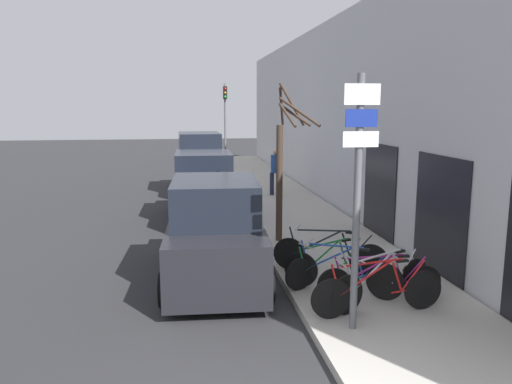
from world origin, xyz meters
TOP-DOWN VIEW (x-y plane):
  - ground_plane at (0.00, 11.20)m, footprint 80.00×80.00m
  - sidewalk_curb at (2.60, 14.00)m, footprint 3.20×32.00m
  - building_facade at (4.35, 13.91)m, footprint 0.23×32.00m
  - signpost at (1.64, 2.93)m, footprint 0.54×0.13m
  - bicycle_0 at (2.22, 3.39)m, footprint 2.32×0.44m
  - bicycle_1 at (2.44, 3.76)m, footprint 2.12×0.95m
  - bicycle_2 at (2.48, 3.96)m, footprint 2.24×0.44m
  - bicycle_3 at (1.92, 4.39)m, footprint 1.87×1.31m
  - bicycle_4 at (1.88, 4.94)m, footprint 1.97×0.89m
  - bicycle_5 at (2.02, 5.48)m, footprint 2.14×1.02m
  - parked_car_0 at (-0.28, 5.87)m, footprint 2.23×4.44m
  - parked_car_1 at (-0.25, 11.56)m, footprint 2.17×4.29m
  - parked_car_2 at (-0.18, 16.67)m, footprint 2.10×4.63m
  - pedestrian_near at (2.66, 14.64)m, footprint 0.46×0.40m
  - street_tree at (1.55, 8.09)m, footprint 0.91×1.65m
  - traffic_light at (1.35, 21.61)m, footprint 0.20×0.30m

SIDE VIEW (x-z plane):
  - ground_plane at x=0.00m, z-range 0.00..0.00m
  - sidewalk_curb at x=2.60m, z-range 0.00..0.15m
  - bicycle_2 at x=2.48m, z-range 0.10..0.93m
  - bicycle_4 at x=1.88m, z-range 0.09..0.94m
  - bicycle_3 at x=1.92m, z-range 0.08..1.00m
  - bicycle_0 at x=2.22m, z-range 0.08..1.01m
  - bicycle_1 at x=2.44m, z-range 0.08..1.01m
  - bicycle_5 at x=2.02m, z-range 0.08..1.02m
  - parked_car_0 at x=-0.28m, z-range -0.10..2.01m
  - parked_car_1 at x=-0.25m, z-range -0.09..2.04m
  - parked_car_2 at x=-0.18m, z-range -0.13..2.34m
  - pedestrian_near at x=2.66m, z-range 0.29..2.07m
  - street_tree at x=1.55m, z-range 0.07..4.03m
  - signpost at x=1.64m, z-range 0.34..4.20m
  - traffic_light at x=1.35m, z-range 0.78..5.28m
  - building_facade at x=4.35m, z-range -0.02..6.48m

